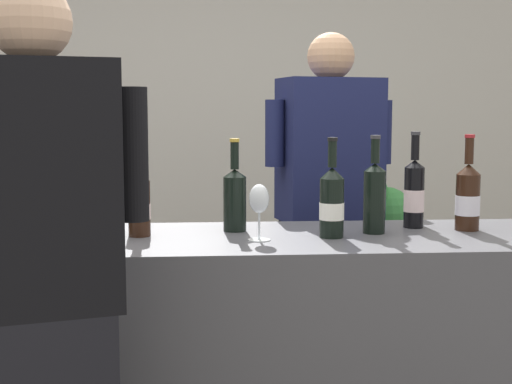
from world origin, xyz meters
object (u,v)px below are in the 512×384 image
at_px(wine_bottle_2, 414,193).
at_px(wine_bottle_7, 68,198).
at_px(potted_shrub, 362,225).
at_px(wine_bottle_3, 235,197).
at_px(wine_bottle_0, 374,195).
at_px(wine_bottle_4, 468,197).
at_px(wine_bottle_5, 97,201).
at_px(person_server, 329,231).
at_px(person_guest, 42,327).
at_px(wine_bottle_8, 139,204).
at_px(wine_bottle_6, 332,202).
at_px(wine_glass, 259,202).

relative_size(wine_bottle_2, wine_bottle_7, 1.11).
xyz_separation_m(wine_bottle_7, potted_shrub, (1.28, 1.04, -0.28)).
xyz_separation_m(wine_bottle_3, wine_bottle_7, (-0.58, 0.05, -0.00)).
relative_size(wine_bottle_0, wine_bottle_4, 1.00).
relative_size(wine_bottle_5, person_server, 0.20).
distance_m(wine_bottle_5, wine_bottle_7, 0.18).
bearing_deg(wine_bottle_2, wine_bottle_7, 179.01).
relative_size(wine_bottle_4, person_guest, 0.21).
bearing_deg(wine_bottle_4, wine_bottle_5, -177.91).
bearing_deg(wine_bottle_4, wine_bottle_0, -173.74).
bearing_deg(wine_bottle_0, wine_bottle_3, 170.60).
distance_m(wine_bottle_8, person_server, 1.02).
bearing_deg(wine_bottle_8, wine_bottle_0, 0.10).
height_order(wine_bottle_3, potted_shrub, wine_bottle_3).
relative_size(wine_bottle_0, wine_bottle_6, 1.01).
height_order(wine_bottle_0, wine_bottle_5, wine_bottle_0).
xyz_separation_m(wine_bottle_0, wine_bottle_3, (-0.48, 0.08, -0.01)).
distance_m(wine_bottle_2, wine_bottle_6, 0.38).
bearing_deg(wine_bottle_5, wine_bottle_4, 2.09).
height_order(wine_bottle_7, wine_glass, wine_bottle_7).
distance_m(wine_bottle_6, wine_bottle_8, 0.64).
relative_size(wine_bottle_0, wine_bottle_2, 0.97).
relative_size(wine_bottle_0, wine_bottle_7, 1.09).
bearing_deg(person_guest, potted_shrub, 56.22).
relative_size(wine_bottle_3, wine_bottle_4, 0.96).
distance_m(wine_bottle_7, person_guest, 0.80).
bearing_deg(wine_bottle_3, potted_shrub, 57.28).
bearing_deg(wine_bottle_5, person_server, 36.33).
relative_size(wine_bottle_6, wine_bottle_7, 1.07).
bearing_deg(wine_bottle_6, person_guest, -145.46).
xyz_separation_m(wine_bottle_6, person_server, (0.12, 0.72, -0.22)).
bearing_deg(wine_bottle_4, potted_shrub, 95.94).
bearing_deg(wine_bottle_3, wine_bottle_7, 175.18).
height_order(wine_bottle_0, potted_shrub, wine_bottle_0).
xyz_separation_m(wine_bottle_4, person_guest, (-1.33, -0.68, -0.23)).
bearing_deg(wine_bottle_2, wine_bottle_6, -151.87).
bearing_deg(person_server, wine_bottle_3, -127.27).
height_order(wine_bottle_5, wine_bottle_8, wine_bottle_5).
height_order(wine_bottle_0, person_server, person_server).
height_order(wine_bottle_4, wine_bottle_8, wine_bottle_4).
bearing_deg(wine_bottle_6, wine_bottle_2, 28.13).
height_order(wine_bottle_3, wine_glass, wine_bottle_3).
relative_size(wine_bottle_8, potted_shrub, 0.28).
bearing_deg(wine_bottle_7, wine_bottle_6, -12.46).
xyz_separation_m(wine_bottle_7, person_guest, (0.07, -0.77, -0.23)).
bearing_deg(person_guest, wine_glass, 42.25).
distance_m(wine_bottle_3, person_server, 0.75).
relative_size(wine_bottle_3, wine_glass, 1.76).
relative_size(wine_bottle_8, person_server, 0.18).
height_order(wine_bottle_3, wine_bottle_7, wine_bottle_3).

